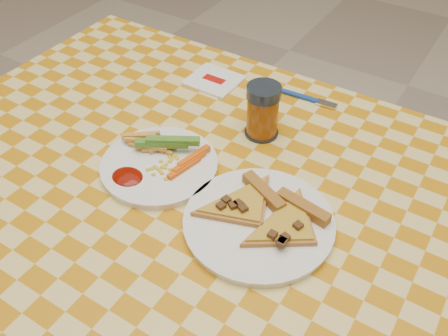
{
  "coord_description": "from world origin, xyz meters",
  "views": [
    {
      "loc": [
        0.35,
        -0.52,
        1.4
      ],
      "look_at": [
        -0.01,
        0.05,
        0.78
      ],
      "focal_mm": 40.0,
      "sensor_mm": 36.0,
      "label": 1
    }
  ],
  "objects": [
    {
      "name": "pizza_slices",
      "position": [
        0.11,
        -0.01,
        0.78
      ],
      "size": [
        0.25,
        0.22,
        0.02
      ],
      "color": "#BF8B3A",
      "rests_on": "plate_right"
    },
    {
      "name": "drink_glass",
      "position": [
        -0.01,
        0.2,
        0.81
      ],
      "size": [
        0.07,
        0.07,
        0.11
      ],
      "color": "black",
      "rests_on": "table"
    },
    {
      "name": "table",
      "position": [
        0.0,
        0.0,
        0.68
      ],
      "size": [
        1.28,
        0.88,
        0.76
      ],
      "color": "white",
      "rests_on": "ground"
    },
    {
      "name": "napkin",
      "position": [
        -0.2,
        0.31,
        0.76
      ],
      "size": [
        0.12,
        0.11,
        0.01
      ],
      "rotation": [
        0.0,
        0.0,
        -0.01
      ],
      "color": "white",
      "rests_on": "table"
    },
    {
      "name": "plate_left",
      "position": [
        -0.12,
        -0.0,
        0.76
      ],
      "size": [
        0.27,
        0.27,
        0.01
      ],
      "primitive_type": "cylinder",
      "rotation": [
        0.0,
        0.0,
        0.3
      ],
      "color": "white",
      "rests_on": "table"
    },
    {
      "name": "fries_veggies",
      "position": [
        -0.13,
        0.01,
        0.78
      ],
      "size": [
        0.18,
        0.17,
        0.04
      ],
      "color": "#C58B3E",
      "rests_on": "plate_left"
    },
    {
      "name": "plate_right",
      "position": [
        0.11,
        -0.03,
        0.76
      ],
      "size": [
        0.31,
        0.31,
        0.01
      ],
      "primitive_type": "cylinder",
      "rotation": [
        0.0,
        0.0,
        0.3
      ],
      "color": "white",
      "rests_on": "table"
    },
    {
      "name": "fork",
      "position": [
        0.01,
        0.35,
        0.76
      ],
      "size": [
        0.14,
        0.02,
        0.01
      ],
      "rotation": [
        0.0,
        0.0,
        0.05
      ],
      "color": "#163A98",
      "rests_on": "table"
    }
  ]
}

